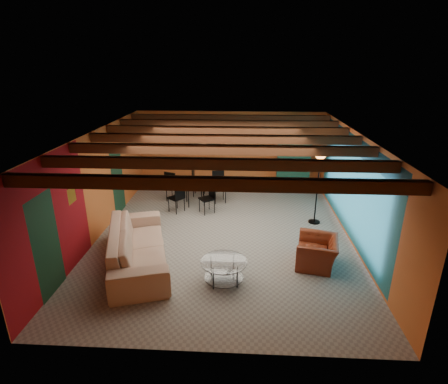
# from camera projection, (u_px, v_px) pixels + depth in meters

# --- Properties ---
(room) EXTENTS (6.52, 8.01, 2.71)m
(room) POSITION_uv_depth(u_px,v_px,m) (224.00, 147.00, 8.64)
(room) COLOR gray
(room) RESTS_ON ground
(sofa) EXTENTS (1.99, 3.22, 0.88)m
(sofa) POSITION_uv_depth(u_px,v_px,m) (138.00, 246.00, 7.94)
(sofa) COLOR tan
(sofa) RESTS_ON ground
(armchair) EXTENTS (1.06, 1.16, 0.64)m
(armchair) POSITION_uv_depth(u_px,v_px,m) (317.00, 252.00, 7.91)
(armchair) COLOR maroon
(armchair) RESTS_ON ground
(coffee_table) EXTENTS (1.12, 1.12, 0.49)m
(coffee_table) POSITION_uv_depth(u_px,v_px,m) (224.00, 271.00, 7.32)
(coffee_table) COLOR white
(coffee_table) RESTS_ON ground
(dining_table) EXTENTS (2.44, 2.44, 1.03)m
(dining_table) POSITION_uv_depth(u_px,v_px,m) (195.00, 189.00, 11.24)
(dining_table) COLOR silver
(dining_table) RESTS_ON ground
(armoire) EXTENTS (1.11, 0.59, 1.90)m
(armoire) POSITION_uv_depth(u_px,v_px,m) (292.00, 164.00, 12.37)
(armoire) COLOR brown
(armoire) RESTS_ON ground
(floor_lamp) EXTENTS (0.44, 0.44, 2.02)m
(floor_lamp) POSITION_uv_depth(u_px,v_px,m) (317.00, 189.00, 9.76)
(floor_lamp) COLOR black
(floor_lamp) RESTS_ON ground
(ceiling_fan) EXTENTS (1.50, 1.50, 0.44)m
(ceiling_fan) POSITION_uv_depth(u_px,v_px,m) (224.00, 148.00, 8.53)
(ceiling_fan) COLOR #472614
(ceiling_fan) RESTS_ON ceiling
(painting) EXTENTS (1.05, 0.03, 0.65)m
(painting) POSITION_uv_depth(u_px,v_px,m) (205.00, 141.00, 12.53)
(painting) COLOR black
(painting) RESTS_ON wall_back
(potted_plant) EXTENTS (0.55, 0.52, 0.49)m
(potted_plant) POSITION_uv_depth(u_px,v_px,m) (295.00, 130.00, 11.96)
(potted_plant) COLOR #26661E
(potted_plant) RESTS_ON armoire
(vase) EXTENTS (0.24, 0.24, 0.20)m
(vase) POSITION_uv_depth(u_px,v_px,m) (194.00, 170.00, 11.03)
(vase) COLOR orange
(vase) RESTS_ON dining_table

